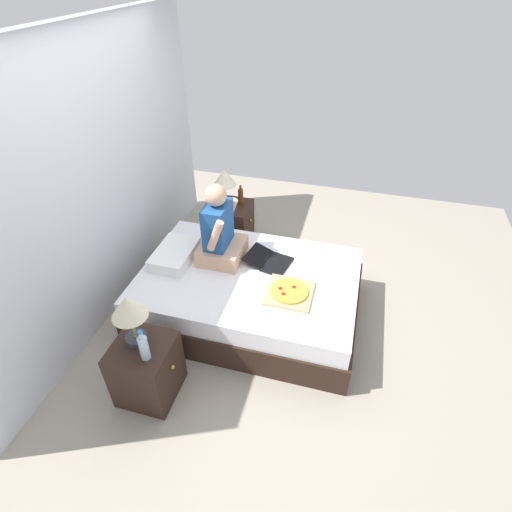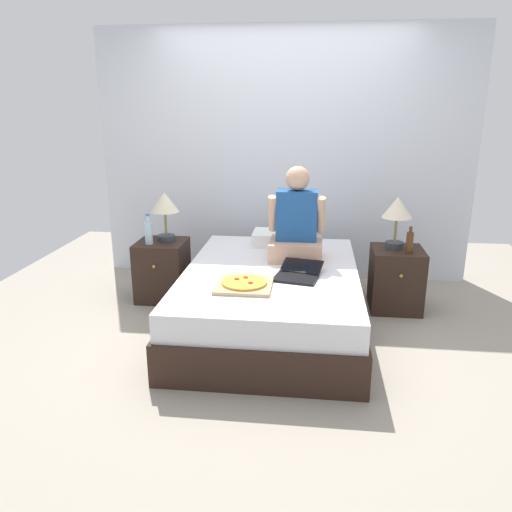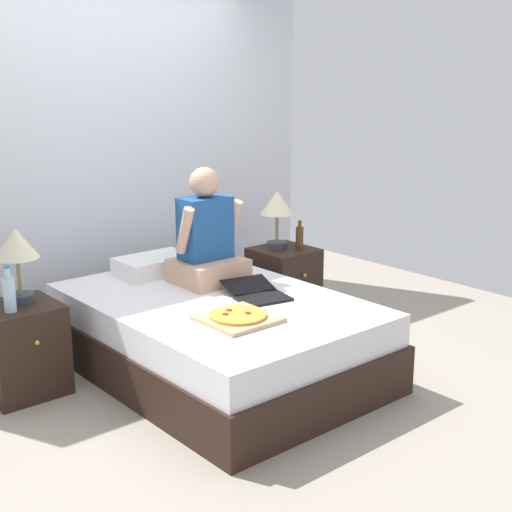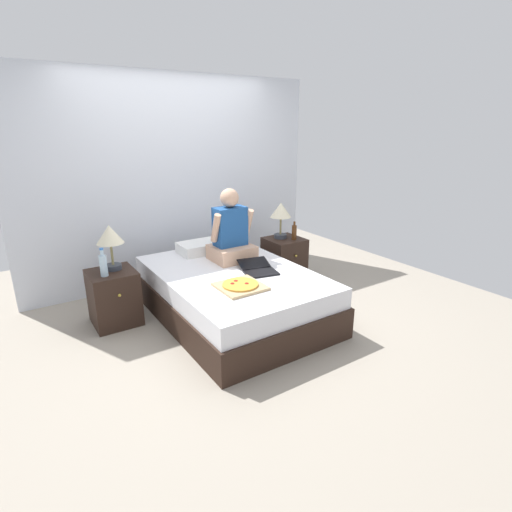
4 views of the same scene
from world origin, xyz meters
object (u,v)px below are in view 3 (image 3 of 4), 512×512
lamp_on_right_nightstand (277,207)px  person_seated (207,241)px  nightstand_right (284,283)px  bed (216,336)px  laptop (258,294)px  water_bottle (9,293)px  beer_bottle (300,238)px  nightstand_left (22,349)px  lamp_on_left_nightstand (17,249)px  pizza_box (238,318)px

lamp_on_right_nightstand → person_seated: bearing=-164.2°
nightstand_right → person_seated: size_ratio=0.71×
bed → laptop: laptop is taller
laptop → bed: bearing=144.0°
person_seated → water_bottle: bearing=175.6°
beer_bottle → laptop: beer_bottle is taller
nightstand_left → lamp_on_right_nightstand: bearing=1.4°
lamp_on_right_nightstand → bed: bearing=-151.1°
beer_bottle → laptop: size_ratio=0.49×
nightstand_left → lamp_on_right_nightstand: lamp_on_right_nightstand is taller
bed → lamp_on_left_nightstand: 1.34m
bed → lamp_on_right_nightstand: size_ratio=4.56×
bed → person_seated: bearing=61.3°
nightstand_right → lamp_on_left_nightstand: bearing=178.6°
person_seated → bed: bearing=-118.7°
person_seated → nightstand_left: bearing=171.2°
beer_bottle → person_seated: person_seated is taller
lamp_on_right_nightstand → person_seated: (-0.86, -0.24, -0.09)m
nightstand_right → laptop: bearing=-141.4°
bed → person_seated: person_seated is taller
nightstand_left → laptop: bearing=-27.9°
water_bottle → person_seated: size_ratio=0.35×
lamp_on_left_nightstand → laptop: bearing=-30.4°
lamp_on_left_nightstand → pizza_box: 1.36m
beer_bottle → nightstand_right: bearing=125.0°
bed → pizza_box: pizza_box is taller
bed → water_bottle: bearing=159.3°
lamp_on_right_nightstand → beer_bottle: bearing=-56.3°
water_bottle → person_seated: (1.33, -0.10, 0.12)m
lamp_on_left_nightstand → person_seated: bearing=-11.3°
nightstand_right → lamp_on_right_nightstand: size_ratio=1.23×
nightstand_left → nightstand_right: bearing=0.0°
water_bottle → nightstand_right: size_ratio=0.50×
water_bottle → nightstand_right: bearing=2.3°
water_bottle → nightstand_right: 2.25m
lamp_on_right_nightstand → person_seated: size_ratio=0.58×
water_bottle → beer_bottle: size_ratio=1.20×
lamp_on_left_nightstand → lamp_on_right_nightstand: size_ratio=1.00×
water_bottle → beer_bottle: 2.28m
nightstand_left → pizza_box: bearing=-46.0°
lamp_on_left_nightstand → beer_bottle: (2.16, -0.15, -0.23)m
water_bottle → lamp_on_right_nightstand: 2.20m
lamp_on_right_nightstand → laptop: 1.16m
lamp_on_left_nightstand → water_bottle: size_ratio=1.63×
pizza_box → lamp_on_right_nightstand: bearing=39.6°
pizza_box → lamp_on_left_nightstand: bearing=131.2°
beer_bottle → pizza_box: (-1.30, -0.84, -0.13)m
bed → laptop: 0.38m
bed → person_seated: 0.66m
nightstand_left → lamp_on_left_nightstand: (0.04, 0.05, 0.60)m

